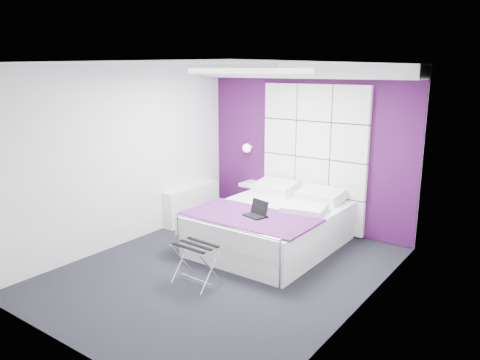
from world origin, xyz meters
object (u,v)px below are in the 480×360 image
object	(u,v)px
wall_lamp	(248,148)
radiator	(192,203)
bed	(271,226)
luggage_rack	(196,264)
nightstand	(257,185)
laptop	(257,212)

from	to	relation	value
wall_lamp	radiator	distance (m)	1.35
bed	luggage_rack	xyz separation A→B (m)	(-0.08, -1.56, -0.07)
bed	nightstand	size ratio (longest dim) A/B	4.34
bed	wall_lamp	bearing A→B (deg)	138.07
nightstand	luggage_rack	xyz separation A→B (m)	(0.81, -2.51, -0.36)
bed	nightstand	distance (m)	1.34
bed	luggage_rack	world-z (taller)	bed
bed	luggage_rack	size ratio (longest dim) A/B	4.24
radiator	nightstand	xyz separation A→B (m)	(0.85, 0.72, 0.31)
bed	nightstand	bearing A→B (deg)	133.15
nightstand	luggage_rack	distance (m)	2.66
wall_lamp	laptop	bearing A→B (deg)	-51.42
wall_lamp	nightstand	world-z (taller)	wall_lamp
radiator	bed	bearing A→B (deg)	-7.68
bed	nightstand	world-z (taller)	bed
laptop	bed	bearing A→B (deg)	112.57
bed	luggage_rack	distance (m)	1.56
radiator	luggage_rack	size ratio (longest dim) A/B	2.36
wall_lamp	luggage_rack	bearing A→B (deg)	-68.09
laptop	luggage_rack	bearing A→B (deg)	-83.79
wall_lamp	luggage_rack	size ratio (longest dim) A/B	0.29
wall_lamp	nightstand	xyz separation A→B (m)	(0.21, -0.04, -0.61)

